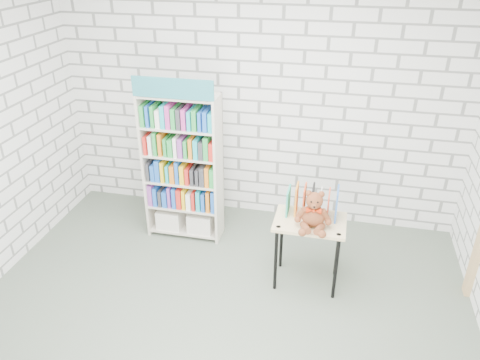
# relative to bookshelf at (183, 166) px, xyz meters

# --- Properties ---
(ground) EXTENTS (4.50, 4.50, 0.00)m
(ground) POSITION_rel_bookshelf_xyz_m (0.70, -1.36, -0.84)
(ground) COLOR #505C4D
(ground) RESTS_ON ground
(room_shell) EXTENTS (4.52, 4.02, 2.81)m
(room_shell) POSITION_rel_bookshelf_xyz_m (0.70, -1.36, 0.95)
(room_shell) COLOR silver
(room_shell) RESTS_ON ground
(bookshelf) EXTENTS (0.82, 0.32, 1.83)m
(bookshelf) POSITION_rel_bookshelf_xyz_m (0.00, 0.00, 0.00)
(bookshelf) COLOR beige
(bookshelf) RESTS_ON ground
(display_table) EXTENTS (0.66, 0.46, 0.70)m
(display_table) POSITION_rel_bookshelf_xyz_m (1.41, -0.57, -0.23)
(display_table) COLOR #D5BD80
(display_table) RESTS_ON ground
(table_books) EXTENTS (0.46, 0.21, 0.27)m
(table_books) POSITION_rel_bookshelf_xyz_m (1.41, -0.46, 0.00)
(table_books) COLOR teal
(table_books) RESTS_ON display_table
(teddy_bear) EXTENTS (0.33, 0.30, 0.36)m
(teddy_bear) POSITION_rel_bookshelf_xyz_m (1.44, -0.67, 0.01)
(teddy_bear) COLOR brown
(teddy_bear) RESTS_ON display_table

